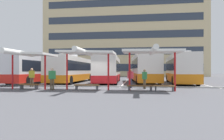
{
  "coord_description": "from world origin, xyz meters",
  "views": [
    {
      "loc": [
        3.65,
        -16.8,
        1.56
      ],
      "look_at": [
        1.11,
        3.08,
        1.59
      ],
      "focal_mm": 31.09,
      "sensor_mm": 36.0,
      "label": 1
    }
  ],
  "objects_px": {
    "coach_bus_3": "(144,69)",
    "waiting_shelter_2": "(152,52)",
    "coach_bus_4": "(180,69)",
    "waiting_shelter_1": "(87,53)",
    "waiting_shelter_0": "(27,55)",
    "waiting_passenger_3": "(145,78)",
    "waiting_passenger_0": "(52,77)",
    "waiting_passenger_1": "(32,76)",
    "coach_bus_0": "(39,70)",
    "bench_1": "(87,86)",
    "waiting_passenger_2": "(130,77)",
    "bench_0": "(29,85)",
    "bench_3": "(164,87)",
    "bench_2": "(140,86)",
    "coach_bus_2": "(109,70)",
    "coach_bus_1": "(73,70)"
  },
  "relations": [
    {
      "from": "waiting_shelter_0",
      "to": "waiting_passenger_0",
      "type": "bearing_deg",
      "value": -3.32
    },
    {
      "from": "waiting_passenger_0",
      "to": "waiting_passenger_2",
      "type": "height_order",
      "value": "waiting_passenger_0"
    },
    {
      "from": "bench_3",
      "to": "waiting_passenger_2",
      "type": "height_order",
      "value": "waiting_passenger_2"
    },
    {
      "from": "coach_bus_2",
      "to": "waiting_shelter_1",
      "type": "height_order",
      "value": "coach_bus_2"
    },
    {
      "from": "coach_bus_2",
      "to": "coach_bus_4",
      "type": "relative_size",
      "value": 1.09
    },
    {
      "from": "coach_bus_3",
      "to": "waiting_passenger_3",
      "type": "xyz_separation_m",
      "value": [
        -0.28,
        -8.48,
        -0.82
      ]
    },
    {
      "from": "coach_bus_3",
      "to": "waiting_shelter_2",
      "type": "bearing_deg",
      "value": -88.87
    },
    {
      "from": "coach_bus_1",
      "to": "bench_2",
      "type": "bearing_deg",
      "value": -48.11
    },
    {
      "from": "bench_2",
      "to": "waiting_passenger_1",
      "type": "relative_size",
      "value": 1.13
    },
    {
      "from": "waiting_shelter_0",
      "to": "bench_1",
      "type": "xyz_separation_m",
      "value": [
        4.91,
        0.26,
        -2.5
      ]
    },
    {
      "from": "bench_3",
      "to": "waiting_passenger_1",
      "type": "relative_size",
      "value": 0.89
    },
    {
      "from": "coach_bus_4",
      "to": "waiting_passenger_2",
      "type": "height_order",
      "value": "coach_bus_4"
    },
    {
      "from": "coach_bus_4",
      "to": "bench_3",
      "type": "relative_size",
      "value": 6.52
    },
    {
      "from": "coach_bus_4",
      "to": "waiting_passenger_3",
      "type": "height_order",
      "value": "coach_bus_4"
    },
    {
      "from": "waiting_passenger_2",
      "to": "waiting_passenger_3",
      "type": "xyz_separation_m",
      "value": [
        1.21,
        -0.71,
        -0.03
      ]
    },
    {
      "from": "waiting_passenger_2",
      "to": "waiting_shelter_0",
      "type": "bearing_deg",
      "value": -162.67
    },
    {
      "from": "coach_bus_0",
      "to": "coach_bus_2",
      "type": "height_order",
      "value": "coach_bus_0"
    },
    {
      "from": "bench_1",
      "to": "waiting_passenger_2",
      "type": "distance_m",
      "value": 4.13
    },
    {
      "from": "waiting_shelter_0",
      "to": "waiting_passenger_3",
      "type": "relative_size",
      "value": 2.78
    },
    {
      "from": "waiting_shelter_1",
      "to": "bench_2",
      "type": "distance_m",
      "value": 4.88
    },
    {
      "from": "waiting_shelter_2",
      "to": "bench_2",
      "type": "bearing_deg",
      "value": 169.07
    },
    {
      "from": "coach_bus_2",
      "to": "bench_3",
      "type": "bearing_deg",
      "value": -58.66
    },
    {
      "from": "waiting_shelter_2",
      "to": "waiting_passenger_2",
      "type": "height_order",
      "value": "waiting_shelter_2"
    },
    {
      "from": "coach_bus_4",
      "to": "bench_2",
      "type": "relative_size",
      "value": 5.16
    },
    {
      "from": "waiting_shelter_0",
      "to": "waiting_passenger_2",
      "type": "xyz_separation_m",
      "value": [
        8.27,
        2.58,
        -1.86
      ]
    },
    {
      "from": "bench_3",
      "to": "coach_bus_2",
      "type": "bearing_deg",
      "value": 121.34
    },
    {
      "from": "bench_1",
      "to": "bench_3",
      "type": "relative_size",
      "value": 1.25
    },
    {
      "from": "coach_bus_3",
      "to": "waiting_shelter_2",
      "type": "relative_size",
      "value": 2.49
    },
    {
      "from": "waiting_passenger_0",
      "to": "waiting_passenger_1",
      "type": "bearing_deg",
      "value": 140.91
    },
    {
      "from": "waiting_shelter_2",
      "to": "waiting_passenger_0",
      "type": "relative_size",
      "value": 2.54
    },
    {
      "from": "coach_bus_3",
      "to": "bench_3",
      "type": "xyz_separation_m",
      "value": [
        1.1,
        -10.15,
        -1.44
      ]
    },
    {
      "from": "coach_bus_0",
      "to": "waiting_shelter_0",
      "type": "height_order",
      "value": "coach_bus_0"
    },
    {
      "from": "coach_bus_4",
      "to": "waiting_shelter_1",
      "type": "distance_m",
      "value": 12.48
    },
    {
      "from": "waiting_shelter_0",
      "to": "waiting_passenger_1",
      "type": "height_order",
      "value": "waiting_shelter_0"
    },
    {
      "from": "waiting_shelter_1",
      "to": "waiting_passenger_0",
      "type": "bearing_deg",
      "value": -173.18
    },
    {
      "from": "waiting_passenger_3",
      "to": "waiting_shelter_2",
      "type": "bearing_deg",
      "value": -75.86
    },
    {
      "from": "coach_bus_0",
      "to": "waiting_passenger_2",
      "type": "distance_m",
      "value": 13.0
    },
    {
      "from": "coach_bus_0",
      "to": "waiting_passenger_3",
      "type": "relative_size",
      "value": 7.08
    },
    {
      "from": "coach_bus_1",
      "to": "waiting_shelter_2",
      "type": "distance_m",
      "value": 13.51
    },
    {
      "from": "coach_bus_2",
      "to": "waiting_shelter_2",
      "type": "bearing_deg",
      "value": -63.63
    },
    {
      "from": "bench_0",
      "to": "waiting_passenger_3",
      "type": "relative_size",
      "value": 1.02
    },
    {
      "from": "bench_0",
      "to": "waiting_passenger_2",
      "type": "relative_size",
      "value": 0.99
    },
    {
      "from": "waiting_passenger_3",
      "to": "coach_bus_3",
      "type": "bearing_deg",
      "value": 88.12
    },
    {
      "from": "bench_0",
      "to": "bench_2",
      "type": "height_order",
      "value": "same"
    },
    {
      "from": "bench_0",
      "to": "bench_1",
      "type": "relative_size",
      "value": 0.85
    },
    {
      "from": "coach_bus_3",
      "to": "waiting_shelter_2",
      "type": "height_order",
      "value": "coach_bus_3"
    },
    {
      "from": "waiting_shelter_0",
      "to": "bench_2",
      "type": "height_order",
      "value": "waiting_shelter_0"
    },
    {
      "from": "coach_bus_2",
      "to": "waiting_passenger_3",
      "type": "relative_size",
      "value": 6.79
    },
    {
      "from": "waiting_shelter_1",
      "to": "waiting_shelter_2",
      "type": "xyz_separation_m",
      "value": [
        5.06,
        -0.25,
        0.01
      ]
    },
    {
      "from": "coach_bus_0",
      "to": "waiting_shelter_0",
      "type": "xyz_separation_m",
      "value": [
        3.35,
        -8.36,
        1.22
      ]
    }
  ]
}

